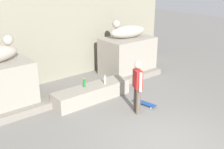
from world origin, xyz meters
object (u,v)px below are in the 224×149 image
object	(u,v)px
bottle_clear	(105,80)
skateboard	(145,103)
bottle_green	(84,83)
statue_reclining_right	(127,31)
skater	(138,85)

from	to	relation	value
bottle_clear	skateboard	bearing A→B (deg)	-62.77
bottle_clear	bottle_green	distance (m)	0.72
bottle_clear	bottle_green	xyz separation A→B (m)	(-0.69, 0.23, -0.01)
statue_reclining_right	skateboard	xyz separation A→B (m)	(-1.52, -2.59, -1.77)
skateboard	bottle_clear	size ratio (longest dim) A/B	2.50
skater	bottle_clear	size ratio (longest dim) A/B	5.07
bottle_green	skater	bearing A→B (deg)	-64.94
statue_reclining_right	bottle_green	xyz separation A→B (m)	(-2.86, -1.09, -1.20)
statue_reclining_right	skater	world-z (taller)	statue_reclining_right
statue_reclining_right	bottle_clear	distance (m)	2.81
statue_reclining_right	skateboard	world-z (taller)	statue_reclining_right
bottle_green	statue_reclining_right	bearing A→B (deg)	20.94
skater	bottle_green	bearing A→B (deg)	-132.17
bottle_green	skateboard	bearing A→B (deg)	-48.23
statue_reclining_right	skater	bearing A→B (deg)	62.59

